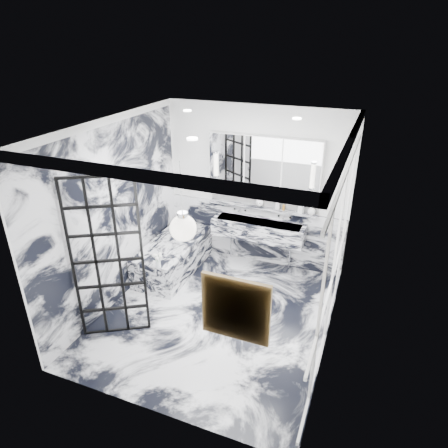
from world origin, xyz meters
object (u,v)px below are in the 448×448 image
at_px(mirror_cabinet, 264,166).
at_px(bathtub, 174,256).
at_px(crittall_door, 108,261).
at_px(trough_sink, 258,229).

height_order(mirror_cabinet, bathtub, mirror_cabinet).
bearing_deg(bathtub, mirror_cabinet, 32.06).
height_order(crittall_door, bathtub, crittall_door).
height_order(trough_sink, mirror_cabinet, mirror_cabinet).
bearing_deg(mirror_cabinet, trough_sink, -90.00).
xyz_separation_m(crittall_door, trough_sink, (1.31, 2.38, -0.41)).
bearing_deg(crittall_door, bathtub, 60.03).
relative_size(trough_sink, bathtub, 0.97).
relative_size(crittall_door, bathtub, 1.39).
relative_size(crittall_door, mirror_cabinet, 1.20).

